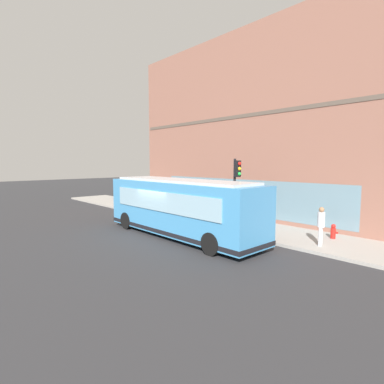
{
  "coord_description": "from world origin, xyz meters",
  "views": [
    {
      "loc": [
        -9.89,
        -12.86,
        3.96
      ],
      "look_at": [
        1.5,
        -0.57,
        2.31
      ],
      "focal_mm": 28.17,
      "sensor_mm": 36.0,
      "label": 1
    }
  ],
  "objects": [
    {
      "name": "pedestrian_by_light_pole",
      "position": [
        5.65,
        5.73,
        1.13
      ],
      "size": [
        0.32,
        0.32,
        1.7
      ],
      "color": "silver",
      "rests_on": "sidewalk_curb"
    },
    {
      "name": "traffic_light_near_corner",
      "position": [
        3.22,
        -2.33,
        2.95
      ],
      "size": [
        0.32,
        0.49,
        4.02
      ],
      "color": "black",
      "rests_on": "sidewalk_curb"
    },
    {
      "name": "building_corner",
      "position": [
        11.19,
        0.0,
        6.42
      ],
      "size": [
        9.18,
        21.74,
        12.87
      ],
      "color": "#8C5B4C",
      "rests_on": "ground"
    },
    {
      "name": "ground",
      "position": [
        0.0,
        0.0,
        0.0
      ],
      "size": [
        120.0,
        120.0,
        0.0
      ],
      "primitive_type": "plane",
      "color": "#2D2D30"
    },
    {
      "name": "pedestrian_near_building_entrance",
      "position": [
        3.63,
        -6.95,
        1.19
      ],
      "size": [
        0.32,
        0.32,
        1.79
      ],
      "color": "silver",
      "rests_on": "sidewalk_curb"
    },
    {
      "name": "fire_hydrant",
      "position": [
        5.4,
        -6.81,
        0.51
      ],
      "size": [
        0.35,
        0.35,
        0.74
      ],
      "color": "red",
      "rests_on": "sidewalk_curb"
    },
    {
      "name": "sidewalk_curb",
      "position": [
        4.61,
        0.0,
        0.07
      ],
      "size": [
        4.03,
        40.0,
        0.15
      ],
      "primitive_type": "cube",
      "color": "#9E9991",
      "rests_on": "ground"
    },
    {
      "name": "city_bus_nearside",
      "position": [
        0.43,
        -0.8,
        1.55
      ],
      "size": [
        2.66,
        10.06,
        3.07
      ],
      "color": "#3F8CC6",
      "rests_on": "ground"
    }
  ]
}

